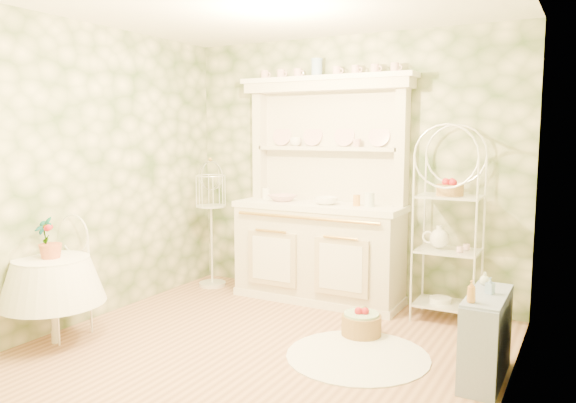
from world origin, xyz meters
The scene contains 21 objects.
floor centered at (0.00, 0.00, 0.00)m, with size 3.60×3.60×0.00m, color tan.
wall_left centered at (-1.80, 0.00, 1.35)m, with size 3.60×3.60×0.00m, color beige.
wall_right centered at (1.80, 0.00, 1.35)m, with size 3.60×3.60×0.00m, color beige.
wall_back centered at (0.00, 1.80, 1.35)m, with size 3.60×3.60×0.00m, color beige.
wall_front centered at (0.00, -1.80, 1.35)m, with size 3.60×3.60×0.00m, color beige.
kitchen_dresser centered at (-0.20, 1.52, 1.15)m, with size 1.87×0.61×2.29m, color silver.
bakers_rack centered at (1.11, 1.51, 0.96)m, with size 0.60×0.43×1.92m, color white.
side_shelf centered at (1.64, 0.38, 0.32)m, with size 0.28×0.74×0.64m, color #8694B6.
round_table centered at (-1.59, -0.60, 0.32)m, with size 0.58×0.58×0.64m, color white.
cafe_chair centered at (-1.68, -0.46, 0.42)m, with size 0.38×0.38×0.84m, color white.
birdcage_stand centered at (-1.48, 1.42, 0.68)m, with size 0.32×0.32×1.35m, color white.
floor_basket centered at (0.57, 0.76, 0.12)m, with size 0.37×0.37×0.24m, color #9F7842.
lace_rug centered at (0.71, 0.32, 0.00)m, with size 1.11×1.11×0.01m, color white.
bowl_floral centered at (-0.61, 1.49, 1.02)m, with size 0.27×0.27×0.07m, color white.
bowl_white centered at (-0.09, 1.46, 1.02)m, with size 0.24×0.24×0.08m, color white.
cup_left centered at (-0.55, 1.68, 1.61)m, with size 0.12×0.12×0.09m, color white.
cup_right centered at (0.14, 1.68, 1.61)m, with size 0.09×0.09×0.08m, color white.
potted_geranium centered at (-1.63, -0.62, 0.85)m, with size 0.17×0.12×0.33m, color #3F7238.
bottle_amber centered at (1.58, 0.12, 0.68)m, with size 0.06×0.06×0.15m, color #C48539.
bottle_blue centered at (1.65, 0.40, 0.65)m, with size 0.05×0.05×0.12m, color #86A8D7.
bottle_glass centered at (1.58, 0.61, 0.65)m, with size 0.07×0.07×0.10m, color silver.
Camera 1 is at (2.23, -3.59, 1.73)m, focal length 35.00 mm.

